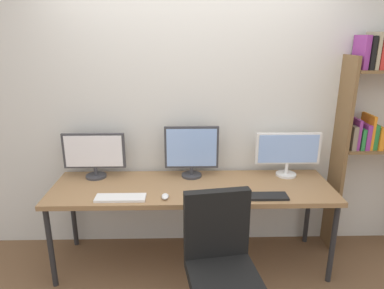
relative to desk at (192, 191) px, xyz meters
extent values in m
cube|color=silver|center=(0.00, 0.42, 0.61)|extent=(4.75, 0.10, 2.60)
cube|color=#936D47|center=(0.00, 0.00, 0.03)|extent=(2.35, 0.68, 0.04)
cylinder|color=#262628|center=(-1.12, -0.29, -0.34)|extent=(0.04, 0.04, 0.70)
cylinder|color=#262628|center=(1.12, -0.29, -0.34)|extent=(0.04, 0.04, 0.70)
cylinder|color=#262628|center=(-1.12, 0.29, -0.34)|extent=(0.04, 0.04, 0.70)
cylinder|color=#262628|center=(1.12, 0.29, -0.34)|extent=(0.04, 0.04, 0.70)
cube|color=brown|center=(1.32, 0.23, 0.21)|extent=(0.03, 0.28, 1.79)
cube|color=brown|center=(1.72, 0.23, 0.30)|extent=(0.76, 0.28, 0.02)
cube|color=gray|center=(1.39, 0.22, 0.41)|extent=(0.04, 0.22, 0.21)
cube|color=#8C338C|center=(1.43, 0.24, 0.44)|extent=(0.03, 0.22, 0.26)
cube|color=#287F3D|center=(1.47, 0.23, 0.40)|extent=(0.03, 0.22, 0.18)
cube|color=#8C338C|center=(1.51, 0.23, 0.42)|extent=(0.04, 0.22, 0.22)
cube|color=orange|center=(1.55, 0.23, 0.46)|extent=(0.02, 0.22, 0.30)
cube|color=#287F3D|center=(1.58, 0.24, 0.42)|extent=(0.04, 0.22, 0.22)
cube|color=orange|center=(1.63, 0.22, 0.41)|extent=(0.04, 0.22, 0.20)
cube|color=#8C338C|center=(1.39, 0.24, 1.13)|extent=(0.04, 0.22, 0.27)
cube|color=black|center=(1.44, 0.22, 1.12)|extent=(0.03, 0.22, 0.27)
cube|color=tan|center=(1.48, 0.23, 1.14)|extent=(0.03, 0.22, 0.29)
cube|color=red|center=(1.53, 0.23, 1.12)|extent=(0.04, 0.22, 0.26)
cube|color=#287F3D|center=(1.57, 0.24, 1.10)|extent=(0.04, 0.22, 0.22)
cube|color=black|center=(0.18, -0.81, -0.22)|extent=(0.50, 0.50, 0.08)
cube|color=black|center=(0.15, -0.63, 0.06)|extent=(0.45, 0.14, 0.48)
cylinder|color=#38383D|center=(-0.85, 0.21, 0.06)|extent=(0.18, 0.18, 0.02)
cylinder|color=#38383D|center=(-0.85, 0.21, 0.10)|extent=(0.03, 0.03, 0.07)
cube|color=#38383D|center=(-0.85, 0.21, 0.30)|extent=(0.54, 0.03, 0.31)
cube|color=white|center=(-0.85, 0.20, 0.30)|extent=(0.50, 0.01, 0.28)
cylinder|color=#38383D|center=(0.00, 0.21, 0.06)|extent=(0.18, 0.18, 0.02)
cylinder|color=#38383D|center=(0.00, 0.21, 0.10)|extent=(0.03, 0.03, 0.06)
cube|color=#38383D|center=(0.00, 0.21, 0.32)|extent=(0.47, 0.03, 0.38)
cube|color=#8CB2F2|center=(0.00, 0.20, 0.32)|extent=(0.44, 0.01, 0.34)
cylinder|color=silver|center=(0.85, 0.21, 0.06)|extent=(0.18, 0.18, 0.02)
cylinder|color=silver|center=(0.85, 0.21, 0.12)|extent=(0.03, 0.03, 0.09)
cube|color=silver|center=(0.85, 0.21, 0.30)|extent=(0.57, 0.03, 0.28)
cube|color=#8CB2F2|center=(0.85, 0.20, 0.30)|extent=(0.53, 0.01, 0.25)
cube|color=silver|center=(-0.56, -0.23, 0.06)|extent=(0.39, 0.13, 0.02)
cube|color=black|center=(0.56, -0.23, 0.06)|extent=(0.36, 0.13, 0.02)
ellipsoid|color=silver|center=(-0.22, -0.23, 0.06)|extent=(0.06, 0.10, 0.03)
camera|label=1|loc=(-0.06, -2.66, 1.26)|focal=32.34mm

